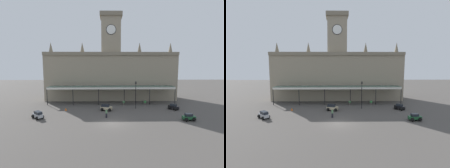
{
  "view_description": "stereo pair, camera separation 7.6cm",
  "coord_description": "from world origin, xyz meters",
  "views": [
    {
      "loc": [
        -0.71,
        -26.87,
        9.63
      ],
      "look_at": [
        0.0,
        6.77,
        5.46
      ],
      "focal_mm": 28.1,
      "sensor_mm": 36.0,
      "label": 1
    },
    {
      "loc": [
        -0.63,
        -26.87,
        9.63
      ],
      "look_at": [
        0.0,
        6.77,
        5.46
      ],
      "focal_mm": 28.1,
      "sensor_mm": 36.0,
      "label": 2
    }
  ],
  "objects": [
    {
      "name": "station_building",
      "position": [
        -0.0,
        19.29,
        7.0
      ],
      "size": [
        33.04,
        6.96,
        21.85
      ],
      "color": "gray",
      "rests_on": "ground"
    },
    {
      "name": "entrance_canopy",
      "position": [
        0.0,
        13.59,
        3.93
      ],
      "size": [
        29.27,
        3.26,
        4.08
      ],
      "color": "#38564C",
      "rests_on": "ground"
    },
    {
      "name": "planter_near_kerb",
      "position": [
        7.66,
        12.17,
        0.49
      ],
      "size": [
        0.6,
        0.6,
        0.96
      ],
      "color": "#47423D",
      "rests_on": "ground"
    },
    {
      "name": "car_silver_estate",
      "position": [
        -12.91,
        2.69,
        0.56
      ],
      "size": [
        2.38,
        2.36,
        1.27
      ],
      "color": "#B2B5BA",
      "rests_on": "ground"
    },
    {
      "name": "planter_by_canopy",
      "position": [
        2.76,
        12.06,
        0.49
      ],
      "size": [
        0.6,
        0.6,
        0.96
      ],
      "color": "#47423D",
      "rests_on": "ground"
    },
    {
      "name": "car_beige_estate",
      "position": [
        -1.15,
        7.4,
        0.56
      ],
      "size": [
        2.4,
        1.88,
        1.27
      ],
      "color": "tan",
      "rests_on": "ground"
    },
    {
      "name": "pedestrian_beside_cars",
      "position": [
        -1.06,
        2.81,
        0.91
      ],
      "size": [
        0.34,
        0.34,
        1.67
      ],
      "color": "black",
      "rests_on": "ground"
    },
    {
      "name": "victorian_lamppost",
      "position": [
        4.96,
        8.87,
        3.52
      ],
      "size": [
        0.3,
        0.3,
        5.76
      ],
      "color": "black",
      "rests_on": "ground"
    },
    {
      "name": "car_green_sedan",
      "position": [
        12.67,
        1.07,
        0.5
      ],
      "size": [
        2.11,
        1.62,
        1.19
      ],
      "color": "#1E512D",
      "rests_on": "ground"
    },
    {
      "name": "car_black_sedan",
      "position": [
        12.64,
        7.91,
        0.5
      ],
      "size": [
        2.17,
        2.24,
        1.19
      ],
      "color": "black",
      "rests_on": "ground"
    },
    {
      "name": "traffic_cone",
      "position": [
        -9.3,
        7.66,
        0.28
      ],
      "size": [
        0.4,
        0.4,
        0.55
      ],
      "primitive_type": "cone",
      "color": "orange",
      "rests_on": "ground"
    },
    {
      "name": "ground_plane",
      "position": [
        0.0,
        0.0,
        0.0
      ],
      "size": [
        140.0,
        140.0,
        0.0
      ],
      "primitive_type": "plane",
      "color": "#4C4743"
    }
  ]
}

